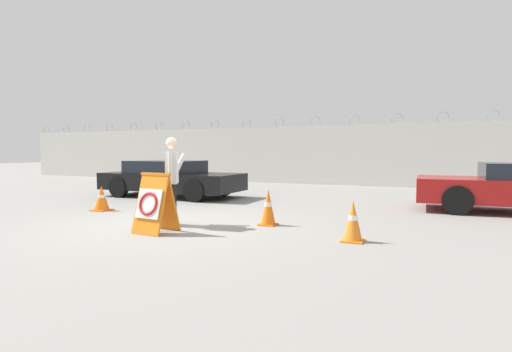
# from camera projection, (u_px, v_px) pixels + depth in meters

# --- Properties ---
(ground_plane) EXTENTS (90.00, 90.00, 0.00)m
(ground_plane) POSITION_uv_depth(u_px,v_px,m) (170.00, 224.00, 8.26)
(ground_plane) COLOR gray
(perimeter_wall) EXTENTS (36.00, 0.30, 3.13)m
(perimeter_wall) POSITION_uv_depth(u_px,v_px,m) (315.00, 155.00, 18.35)
(perimeter_wall) COLOR silver
(perimeter_wall) RESTS_ON ground_plane
(barricade_sign) EXTENTS (0.70, 0.70, 1.11)m
(barricade_sign) POSITION_uv_depth(u_px,v_px,m) (154.00, 203.00, 7.39)
(barricade_sign) COLOR orange
(barricade_sign) RESTS_ON ground_plane
(security_guard) EXTENTS (0.42, 0.69, 1.79)m
(security_guard) POSITION_uv_depth(u_px,v_px,m) (172.00, 176.00, 8.08)
(security_guard) COLOR black
(security_guard) RESTS_ON ground_plane
(traffic_cone_near) EXTENTS (0.36, 0.36, 0.70)m
(traffic_cone_near) POSITION_uv_depth(u_px,v_px,m) (353.00, 221.00, 6.65)
(traffic_cone_near) COLOR orange
(traffic_cone_near) RESTS_ON ground_plane
(traffic_cone_mid) EXTENTS (0.34, 0.34, 0.74)m
(traffic_cone_mid) POSITION_uv_depth(u_px,v_px,m) (268.00, 207.00, 8.14)
(traffic_cone_mid) COLOR orange
(traffic_cone_mid) RESTS_ON ground_plane
(traffic_cone_far) EXTENTS (0.43, 0.43, 0.63)m
(traffic_cone_far) POSITION_uv_depth(u_px,v_px,m) (102.00, 198.00, 10.15)
(traffic_cone_far) COLOR orange
(traffic_cone_far) RESTS_ON ground_plane
(parked_car_front_coupe) EXTENTS (4.70, 1.98, 1.20)m
(parked_car_front_coupe) POSITION_uv_depth(u_px,v_px,m) (170.00, 178.00, 13.25)
(parked_car_front_coupe) COLOR black
(parked_car_front_coupe) RESTS_ON ground_plane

